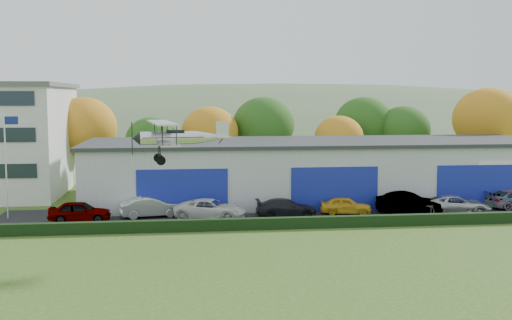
{
  "coord_description": "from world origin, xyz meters",
  "views": [
    {
      "loc": [
        -7.13,
        -25.71,
        9.18
      ],
      "look_at": [
        -2.43,
        12.64,
        5.2
      ],
      "focal_mm": 43.62,
      "sensor_mm": 36.0,
      "label": 1
    }
  ],
  "objects": [
    {
      "name": "car_6",
      "position": [
        14.21,
        19.78,
        0.77
      ],
      "size": [
        5.62,
        3.56,
        1.45
      ],
      "primitive_type": "imported",
      "rotation": [
        0.0,
        0.0,
        1.33
      ],
      "color": "silver",
      "rests_on": "apron"
    },
    {
      "name": "apron",
      "position": [
        3.0,
        21.0,
        0.03
      ],
      "size": [
        48.0,
        9.0,
        0.05
      ],
      "primitive_type": "cube",
      "color": "black",
      "rests_on": "ground"
    },
    {
      "name": "hangar",
      "position": [
        5.0,
        27.98,
        2.66
      ],
      "size": [
        40.6,
        12.6,
        5.3
      ],
      "color": "#B2B7BC",
      "rests_on": "ground"
    },
    {
      "name": "distant_hills",
      "position": [
        -4.38,
        140.0,
        -13.05
      ],
      "size": [
        430.0,
        196.0,
        56.0
      ],
      "color": "#4C6642",
      "rests_on": "ground"
    },
    {
      "name": "biplane",
      "position": [
        -7.34,
        11.38,
        6.8
      ],
      "size": [
        5.81,
        6.66,
        2.48
      ],
      "rotation": [
        0.0,
        0.0,
        0.13
      ],
      "color": "silver"
    },
    {
      "name": "car_3",
      "position": [
        0.83,
        20.4,
        0.72
      ],
      "size": [
        4.66,
        1.99,
        1.34
      ],
      "primitive_type": "imported",
      "rotation": [
        0.0,
        0.0,
        1.55
      ],
      "color": "black",
      "rests_on": "apron"
    },
    {
      "name": "ground",
      "position": [
        0.0,
        0.0,
        0.0
      ],
      "size": [
        300.0,
        300.0,
        0.0
      ],
      "primitive_type": "plane",
      "color": "#32561B",
      "rests_on": "ground"
    },
    {
      "name": "flagpole",
      "position": [
        -19.88,
        22.0,
        4.78
      ],
      "size": [
        1.05,
        0.1,
        8.0
      ],
      "color": "silver",
      "rests_on": "ground"
    },
    {
      "name": "hedge",
      "position": [
        3.0,
        16.2,
        0.4
      ],
      "size": [
        46.0,
        0.6,
        0.8
      ],
      "primitive_type": "cube",
      "color": "black",
      "rests_on": "ground"
    },
    {
      "name": "car_0",
      "position": [
        -14.47,
        20.25,
        0.81
      ],
      "size": [
        4.49,
        1.93,
        1.51
      ],
      "primitive_type": "imported",
      "rotation": [
        0.0,
        0.0,
        1.54
      ],
      "color": "gray",
      "rests_on": "apron"
    },
    {
      "name": "tree_belt",
      "position": [
        0.85,
        40.62,
        5.61
      ],
      "size": [
        75.7,
        13.22,
        10.12
      ],
      "color": "#3D2614",
      "rests_on": "ground"
    },
    {
      "name": "car_4",
      "position": [
        5.59,
        20.71,
        0.72
      ],
      "size": [
        4.18,
        2.35,
        1.34
      ],
      "primitive_type": "imported",
      "rotation": [
        0.0,
        0.0,
        1.37
      ],
      "color": "gold",
      "rests_on": "apron"
    },
    {
      "name": "car_1",
      "position": [
        -9.38,
        21.35,
        0.82
      ],
      "size": [
        4.9,
        2.47,
        1.54
      ],
      "primitive_type": "imported",
      "rotation": [
        0.0,
        0.0,
        1.76
      ],
      "color": "silver",
      "rests_on": "apron"
    },
    {
      "name": "car_5",
      "position": [
        10.53,
        20.41,
        0.88
      ],
      "size": [
        5.3,
        3.04,
        1.65
      ],
      "primitive_type": "imported",
      "rotation": [
        0.0,
        0.0,
        1.3
      ],
      "color": "gray",
      "rests_on": "apron"
    },
    {
      "name": "car_2",
      "position": [
        -4.93,
        20.04,
        0.79
      ],
      "size": [
        5.84,
        3.89,
        1.49
      ],
      "primitive_type": "imported",
      "rotation": [
        0.0,
        0.0,
        1.28
      ],
      "color": "silver",
      "rests_on": "apron"
    }
  ]
}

